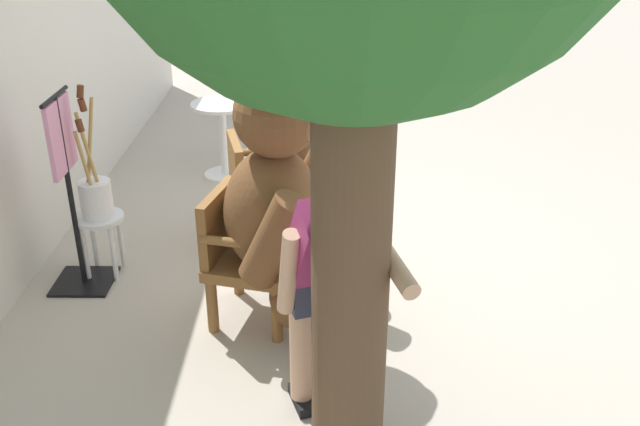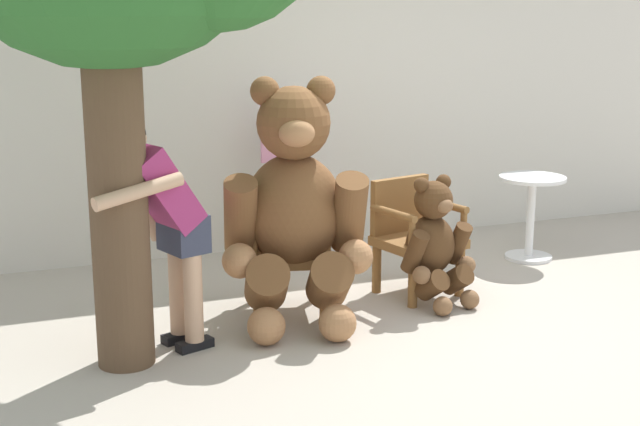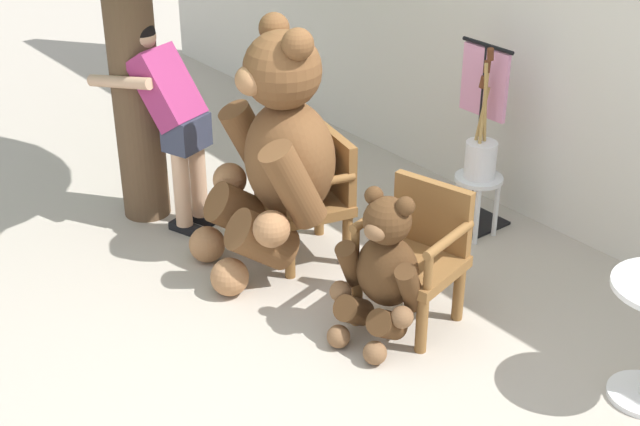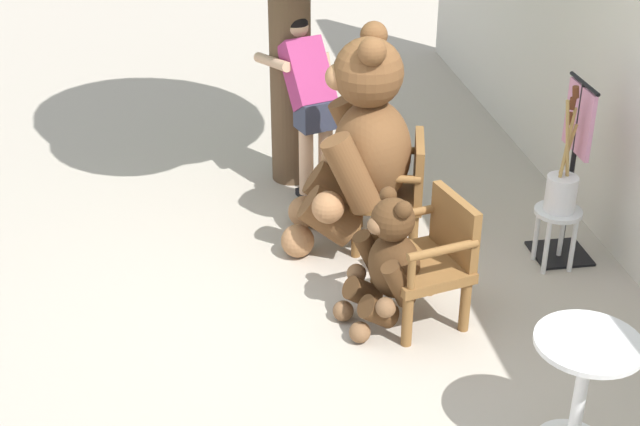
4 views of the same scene
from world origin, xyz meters
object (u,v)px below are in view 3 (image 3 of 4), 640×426
Objects in this scene: wooden_chair_right at (416,252)px; teddy_bear_large at (277,153)px; brush_bucket at (481,154)px; clothing_display_stand at (480,132)px; person_visitor at (170,108)px; white_stool at (478,190)px; teddy_bear_small at (383,269)px; wooden_chair_left at (313,193)px.

teddy_bear_large reaches higher than wooden_chair_right.
clothing_display_stand is (-0.13, 0.12, 0.08)m from brush_bucket.
wooden_chair_right is at bearing 14.52° from person_visitor.
white_stool is at bearing 67.78° from teddy_bear_large.
teddy_bear_large is at bearing -112.14° from brush_bucket.
teddy_bear_small reaches higher than white_stool.
wooden_chair_left is 1.00× the size of wooden_chair_right.
white_stool is (1.48, 1.58, -0.54)m from person_visitor.
wooden_chair_right is 1.37m from clothing_display_stand.
person_visitor is at bearing -152.22° from wooden_chair_left.
teddy_bear_small reaches higher than wooden_chair_right.
clothing_display_stand reaches higher than teddy_bear_small.
brush_bucket is at bearing -42.80° from clothing_display_stand.
teddy_bear_small is 2.05× the size of white_stool.
white_stool is 0.41m from clothing_display_stand.
wooden_chair_right reaches higher than white_stool.
brush_bucket is (-0.00, 0.00, 0.28)m from white_stool.
wooden_chair_left is 0.57× the size of person_visitor.
white_stool is at bearing -42.44° from clothing_display_stand.
white_stool is 0.28m from brush_bucket.
teddy_bear_large reaches higher than wooden_chair_left.
clothing_display_stand reaches higher than wooden_chair_left.
teddy_bear_small is at bearing 6.29° from person_visitor.
clothing_display_stand is (0.38, 1.19, 0.26)m from wooden_chair_left.
person_visitor is 2.18m from brush_bucket.
teddy_bear_large is 1.52m from clothing_display_stand.
wooden_chair_left is 0.45m from teddy_bear_large.
brush_bucket reaches higher than teddy_bear_small.
person_visitor is (-0.97, -0.51, 0.44)m from wooden_chair_left.
teddy_bear_small is at bearing -66.48° from clothing_display_stand.
teddy_bear_large is 1.78× the size of teddy_bear_small.
person_visitor is (-1.99, -0.22, 0.44)m from teddy_bear_small.
wooden_chair_left is 0.92× the size of brush_bucket.
wooden_chair_left is 1.18m from person_visitor.
person_visitor reaches higher than white_stool.
clothing_display_stand is (0.42, 1.46, -0.10)m from teddy_bear_large.
teddy_bear_large is 3.64× the size of white_stool.
brush_bucket is at bearing 114.47° from wooden_chair_right.
person_visitor is at bearing -173.71° from teddy_bear_small.
clothing_display_stand is (-0.62, 1.19, 0.26)m from wooden_chair_right.
brush_bucket reaches higher than wooden_chair_right.
wooden_chair_left is at bearing -115.40° from brush_bucket.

